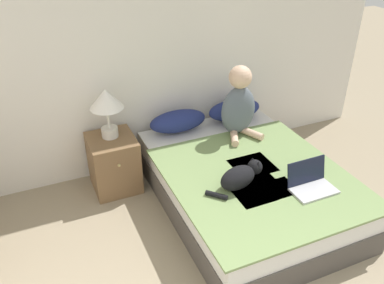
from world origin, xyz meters
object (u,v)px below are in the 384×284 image
at_px(pillow_far, 234,110).
at_px(cat_tabby, 240,176).
at_px(nightstand, 114,163).
at_px(table_lamp, 106,103).
at_px(laptop_open, 311,184).
at_px(pillow_near, 178,121).
at_px(bed, 246,186).
at_px(person_sitting, 239,105).

distance_m(pillow_far, cat_tabby, 1.20).
bearing_deg(nightstand, pillow_far, 3.04).
bearing_deg(table_lamp, pillow_far, 1.28).
height_order(cat_tabby, laptop_open, laptop_open).
distance_m(pillow_near, table_lamp, 0.78).
height_order(pillow_near, nightstand, pillow_near).
height_order(bed, person_sitting, person_sitting).
height_order(nightstand, table_lamp, table_lamp).
bearing_deg(person_sitting, cat_tabby, -117.79).
relative_size(bed, cat_tabby, 3.72).
xyz_separation_m(pillow_near, table_lamp, (-0.70, -0.03, 0.35)).
height_order(laptop_open, table_lamp, table_lamp).
bearing_deg(person_sitting, pillow_far, 66.95).
distance_m(cat_tabby, table_lamp, 1.36).
bearing_deg(person_sitting, nightstand, 169.83).
distance_m(bed, nightstand, 1.28).
bearing_deg(cat_tabby, pillow_far, 50.33).
bearing_deg(pillow_far, table_lamp, -178.72).
bearing_deg(bed, pillow_near, 111.12).
bearing_deg(laptop_open, pillow_near, 115.08).
height_order(pillow_near, table_lamp, table_lamp).
bearing_deg(bed, person_sitting, 69.92).
relative_size(pillow_far, laptop_open, 1.63).
distance_m(laptop_open, nightstand, 1.84).
xyz_separation_m(bed, person_sitting, (0.20, 0.54, 0.54)).
xyz_separation_m(laptop_open, table_lamp, (-1.31, 1.30, 0.40)).
distance_m(bed, cat_tabby, 0.45).
distance_m(bed, table_lamp, 1.46).
bearing_deg(nightstand, person_sitting, -10.17).
bearing_deg(bed, cat_tabby, -131.96).
bearing_deg(cat_tabby, person_sitting, 49.08).
xyz_separation_m(cat_tabby, laptop_open, (0.51, -0.26, -0.05)).
relative_size(nightstand, table_lamp, 1.14).
height_order(cat_tabby, nightstand, cat_tabby).
height_order(person_sitting, laptop_open, person_sitting).
distance_m(pillow_near, laptop_open, 1.47).
bearing_deg(bed, nightstand, 143.28).
relative_size(bed, person_sitting, 2.82).
bearing_deg(cat_tabby, nightstand, 115.94).
distance_m(bed, laptop_open, 0.64).
xyz_separation_m(person_sitting, cat_tabby, (-0.41, -0.78, -0.22)).
bearing_deg(pillow_far, bed, -111.13).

